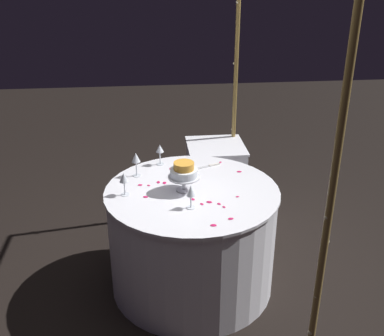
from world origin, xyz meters
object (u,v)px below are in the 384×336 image
object	(u,v)px
wine_glass_3	(136,159)
cake_knife	(205,167)
main_table	(192,238)
side_table	(215,183)
wine_glass_1	(124,178)
decorative_arch	(270,89)
tiered_cake	(184,172)
wine_glass_2	(191,192)
wine_glass_0	(160,150)

from	to	relation	value
wine_glass_3	cake_knife	distance (m)	0.55
cake_knife	main_table	bearing A→B (deg)	-20.67
side_table	wine_glass_3	distance (m)	1.09
side_table	wine_glass_1	distance (m)	1.32
decorative_arch	wine_glass_3	distance (m)	1.08
decorative_arch	main_table	world-z (taller)	decorative_arch
main_table	tiered_cake	xyz separation A→B (m)	(0.00, -0.06, 0.53)
wine_glass_1	main_table	bearing A→B (deg)	92.79
decorative_arch	cake_knife	xyz separation A→B (m)	(-0.37, -0.36, -0.69)
wine_glass_2	wine_glass_3	xyz separation A→B (m)	(-0.52, -0.35, 0.02)
side_table	wine_glass_3	bearing A→B (deg)	-47.12
side_table	main_table	bearing A→B (deg)	-18.64
decorative_arch	wine_glass_3	world-z (taller)	decorative_arch
side_table	wine_glass_1	world-z (taller)	wine_glass_1
side_table	wine_glass_2	distance (m)	1.32
tiered_cake	wine_glass_3	bearing A→B (deg)	-129.69
cake_knife	wine_glass_3	bearing A→B (deg)	-79.55
main_table	tiered_cake	distance (m)	0.54
tiered_cake	wine_glass_1	bearing A→B (deg)	-86.88
tiered_cake	wine_glass_3	size ratio (longest dim) A/B	1.20
decorative_arch	main_table	size ratio (longest dim) A/B	1.86
wine_glass_1	side_table	bearing A→B (deg)	140.57
wine_glass_2	cake_knife	bearing A→B (deg)	164.41
tiered_cake	wine_glass_0	distance (m)	0.48
wine_glass_3	cake_knife	world-z (taller)	wine_glass_3
main_table	wine_glass_2	world-z (taller)	wine_glass_2
wine_glass_0	wine_glass_3	world-z (taller)	wine_glass_3
main_table	wine_glass_2	xyz separation A→B (m)	(0.25, -0.03, 0.51)
wine_glass_2	side_table	bearing A→B (deg)	163.63
main_table	side_table	size ratio (longest dim) A/B	1.62
decorative_arch	wine_glass_1	xyz separation A→B (m)	(0.02, -0.96, -0.58)
main_table	wine_glass_3	bearing A→B (deg)	-125.31
side_table	tiered_cake	xyz separation A→B (m)	(0.91, -0.36, 0.55)
decorative_arch	tiered_cake	size ratio (longest dim) A/B	10.31
side_table	cake_knife	world-z (taller)	cake_knife
wine_glass_2	wine_glass_0	bearing A→B (deg)	-166.61
main_table	wine_glass_0	distance (m)	0.72
wine_glass_0	side_table	bearing A→B (deg)	131.58
decorative_arch	side_table	xyz separation A→B (m)	(-0.91, -0.19, -1.11)
wine_glass_3	decorative_arch	bearing A→B (deg)	72.97
wine_glass_0	cake_knife	xyz separation A→B (m)	(0.09, 0.34, -0.12)
decorative_arch	cake_knife	world-z (taller)	decorative_arch
decorative_arch	wine_glass_3	xyz separation A→B (m)	(-0.27, -0.88, -0.56)
wine_glass_2	cake_knife	xyz separation A→B (m)	(-0.61, 0.17, -0.11)
decorative_arch	wine_glass_1	bearing A→B (deg)	-88.66
wine_glass_0	cake_knife	bearing A→B (deg)	74.67
wine_glass_0	cake_knife	distance (m)	0.37
side_table	wine_glass_1	bearing A→B (deg)	-39.43
main_table	side_table	distance (m)	0.96
wine_glass_0	wine_glass_1	bearing A→B (deg)	-28.24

